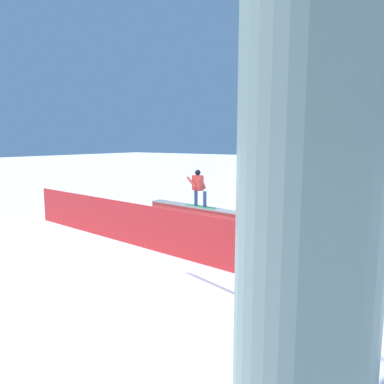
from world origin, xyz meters
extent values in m
plane|color=white|center=(0.00, 0.00, 0.00)|extent=(120.00, 120.00, 0.00)
cube|color=red|center=(0.00, 0.00, 0.27)|extent=(6.18, 1.09, 0.53)
cube|color=#26192A|center=(0.00, 0.00, 0.13)|extent=(6.19, 1.10, 0.13)
cube|color=gray|center=(0.00, 0.00, 0.55)|extent=(6.18, 1.15, 0.04)
cube|color=#348752|center=(0.65, -0.07, 0.58)|extent=(1.45, 0.54, 0.01)
cylinder|color=#405489|center=(0.88, -0.11, 0.89)|extent=(0.16, 0.16, 0.60)
cylinder|color=#405489|center=(0.42, -0.02, 0.89)|extent=(0.16, 0.16, 0.60)
cube|color=#DC3F36|center=(0.78, -0.09, 1.48)|extent=(0.44, 0.31, 0.58)
sphere|color=black|center=(0.78, -0.09, 1.88)|extent=(0.22, 0.22, 0.22)
cylinder|color=#DC3F36|center=(0.99, 0.04, 1.51)|extent=(0.49, 0.18, 0.42)
cylinder|color=#DC3F36|center=(0.65, -0.24, 1.51)|extent=(0.34, 0.15, 0.53)
cube|color=red|center=(0.00, 3.76, 0.63)|extent=(11.48, 1.26, 1.25)
cylinder|color=#262628|center=(-4.03, -0.73, 0.93)|extent=(0.10, 0.10, 1.86)
cube|color=blue|center=(-4.03, -0.73, 2.01)|extent=(0.40, 0.04, 0.30)
camera|label=1|loc=(-6.76, 11.35, 3.07)|focal=33.83mm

